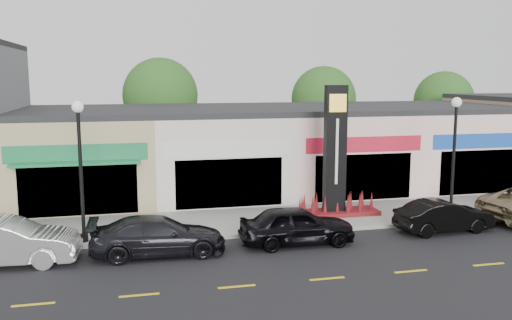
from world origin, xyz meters
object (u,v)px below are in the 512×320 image
(lamp_west_near, at_px, (80,157))
(car_black_conv, at_px, (444,216))
(lamp_east_near, at_px, (454,145))
(pylon_sign, at_px, (335,170))
(car_white_van, at_px, (4,242))
(car_dark_sedan, at_px, (158,236))
(car_black_sedan, at_px, (297,225))

(lamp_west_near, xyz_separation_m, car_black_conv, (14.71, -1.50, -2.79))
(lamp_east_near, distance_m, pylon_sign, 5.42)
(car_black_conv, bearing_deg, car_white_van, 87.12)
(car_white_van, relative_size, car_dark_sedan, 1.01)
(lamp_east_near, height_order, car_black_sedan, lamp_east_near)
(car_white_van, bearing_deg, lamp_west_near, -52.25)
(lamp_east_near, distance_m, car_black_conv, 3.42)
(pylon_sign, relative_size, car_dark_sedan, 1.21)
(lamp_east_near, height_order, car_dark_sedan, lamp_east_near)
(lamp_east_near, bearing_deg, car_white_van, -174.78)
(lamp_east_near, height_order, car_white_van, lamp_east_near)
(lamp_east_near, height_order, car_black_conv, lamp_east_near)
(car_dark_sedan, xyz_separation_m, car_black_sedan, (5.36, 0.06, 0.05))
(car_white_van, bearing_deg, lamp_east_near, -80.94)
(pylon_sign, distance_m, car_black_sedan, 4.73)
(car_white_van, xyz_separation_m, car_dark_sedan, (5.28, -0.12, -0.11))
(lamp_west_near, height_order, pylon_sign, pylon_sign)
(pylon_sign, xyz_separation_m, car_black_sedan, (-2.87, -3.44, -1.51))
(car_white_van, distance_m, car_black_sedan, 10.64)
(lamp_west_near, distance_m, lamp_east_near, 16.00)
(lamp_west_near, relative_size, car_black_sedan, 1.22)
(pylon_sign, height_order, car_black_sedan, pylon_sign)
(car_dark_sedan, distance_m, car_black_sedan, 5.36)
(car_dark_sedan, xyz_separation_m, car_black_conv, (11.95, 0.31, -0.04))
(car_black_sedan, bearing_deg, car_dark_sedan, 90.82)
(car_black_sedan, bearing_deg, pylon_sign, -39.68)
(car_dark_sedan, bearing_deg, car_black_sedan, -88.26)
(lamp_east_near, bearing_deg, pylon_sign, 161.25)
(lamp_west_near, bearing_deg, lamp_east_near, 0.00)
(lamp_west_near, bearing_deg, pylon_sign, 8.77)
(lamp_east_near, bearing_deg, car_dark_sedan, -172.23)
(car_black_conv, bearing_deg, pylon_sign, 45.74)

